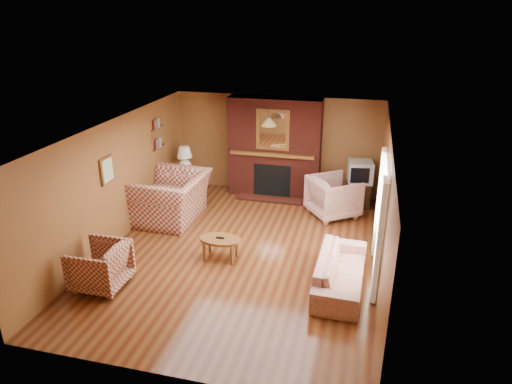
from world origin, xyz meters
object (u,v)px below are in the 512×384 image
(crt_tv, at_px, (360,172))
(plaid_loveseat, at_px, (172,198))
(floral_sofa, at_px, (341,271))
(floral_armchair, at_px, (334,197))
(fireplace, at_px, (274,149))
(coffee_table, at_px, (220,241))
(plaid_armchair, at_px, (100,266))
(tv_stand, at_px, (358,194))
(side_table, at_px, (186,183))
(table_lamp, at_px, (185,158))

(crt_tv, bearing_deg, plaid_loveseat, -156.00)
(floral_sofa, distance_m, floral_armchair, 2.81)
(plaid_loveseat, bearing_deg, fireplace, 137.51)
(fireplace, xyz_separation_m, coffee_table, (-0.31, -3.31, -0.82))
(fireplace, relative_size, plaid_armchair, 2.86)
(tv_stand, height_order, crt_tv, crt_tv)
(floral_armchair, relative_size, side_table, 1.58)
(plaid_armchair, height_order, crt_tv, crt_tv)
(coffee_table, bearing_deg, plaid_armchair, -141.28)
(plaid_armchair, bearing_deg, fireplace, 157.24)
(fireplace, bearing_deg, side_table, -165.71)
(crt_tv, bearing_deg, table_lamp, -175.26)
(floral_sofa, relative_size, coffee_table, 2.44)
(coffee_table, xyz_separation_m, tv_stand, (2.36, 3.12, -0.07))
(plaid_armchair, height_order, tv_stand, plaid_armchair)
(plaid_loveseat, distance_m, tv_stand, 4.28)
(side_table, height_order, crt_tv, crt_tv)
(coffee_table, distance_m, table_lamp, 3.36)
(tv_stand, bearing_deg, table_lamp, -178.00)
(plaid_loveseat, xyz_separation_m, floral_armchair, (3.38, 1.05, -0.06))
(crt_tv, bearing_deg, plaid_armchair, -132.04)
(floral_sofa, xyz_separation_m, tv_stand, (0.15, 3.47, 0.02))
(plaid_loveseat, height_order, tv_stand, plaid_loveseat)
(plaid_loveseat, bearing_deg, coffee_table, 49.52)
(floral_armchair, distance_m, table_lamp, 3.68)
(fireplace, relative_size, side_table, 3.84)
(plaid_loveseat, bearing_deg, table_lamp, -168.47)
(plaid_armchair, distance_m, crt_tv, 5.99)
(floral_sofa, relative_size, crt_tv, 3.13)
(plaid_loveseat, height_order, crt_tv, crt_tv)
(plaid_loveseat, xyz_separation_m, plaid_armchair, (-0.10, -2.70, -0.13))
(plaid_armchair, bearing_deg, coffee_table, 128.82)
(coffee_table, distance_m, side_table, 3.30)
(plaid_armchair, relative_size, coffee_table, 1.07)
(floral_sofa, xyz_separation_m, coffee_table, (-2.21, 0.35, 0.09))
(fireplace, height_order, side_table, fireplace)
(coffee_table, xyz_separation_m, table_lamp, (-1.79, 2.77, 0.60))
(floral_sofa, xyz_separation_m, crt_tv, (0.15, 3.46, 0.56))
(fireplace, bearing_deg, floral_sofa, -62.53)
(plaid_armchair, relative_size, tv_stand, 1.42)
(plaid_armchair, distance_m, table_lamp, 4.14)
(plaid_armchair, xyz_separation_m, table_lamp, (-0.15, 4.09, 0.58))
(plaid_loveseat, xyz_separation_m, table_lamp, (-0.25, 1.39, 0.46))
(floral_armchair, distance_m, crt_tv, 0.94)
(side_table, bearing_deg, table_lamp, 180.00)
(plaid_armchair, height_order, floral_armchair, floral_armchair)
(table_lamp, bearing_deg, tv_stand, 4.82)
(tv_stand, bearing_deg, floral_armchair, -129.81)
(floral_armchair, height_order, coffee_table, floral_armchair)
(floral_armchair, xyz_separation_m, crt_tv, (0.52, 0.68, 0.39))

